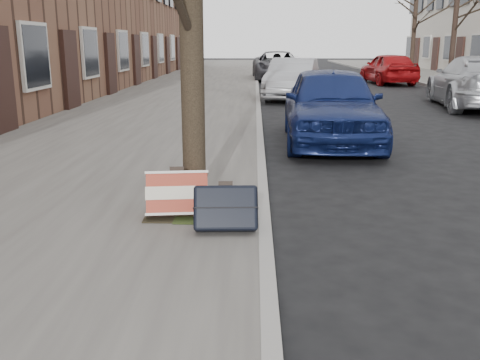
{
  "coord_description": "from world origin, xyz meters",
  "views": [
    {
      "loc": [
        -1.36,
        -4.02,
        1.79
      ],
      "look_at": [
        -1.49,
        0.8,
        0.55
      ],
      "focal_mm": 40.0,
      "sensor_mm": 36.0,
      "label": 1
    }
  ],
  "objects_px": {
    "suitcase_navy": "(226,208)",
    "car_near_front": "(331,105)",
    "suitcase_red": "(177,194)",
    "car_near_mid": "(293,79)"
  },
  "relations": [
    {
      "from": "suitcase_red",
      "to": "car_near_mid",
      "type": "relative_size",
      "value": 0.15
    },
    {
      "from": "suitcase_red",
      "to": "car_near_mid",
      "type": "height_order",
      "value": "car_near_mid"
    },
    {
      "from": "suitcase_navy",
      "to": "car_near_mid",
      "type": "bearing_deg",
      "value": 80.51
    },
    {
      "from": "suitcase_red",
      "to": "car_near_mid",
      "type": "xyz_separation_m",
      "value": [
        1.97,
        12.49,
        0.3
      ]
    },
    {
      "from": "suitcase_red",
      "to": "car_near_front",
      "type": "bearing_deg",
      "value": 59.13
    },
    {
      "from": "car_near_front",
      "to": "car_near_mid",
      "type": "bearing_deg",
      "value": 93.58
    },
    {
      "from": "suitcase_red",
      "to": "suitcase_navy",
      "type": "relative_size",
      "value": 1.03
    },
    {
      "from": "suitcase_navy",
      "to": "car_near_front",
      "type": "distance_m",
      "value": 5.42
    },
    {
      "from": "suitcase_navy",
      "to": "suitcase_red",
      "type": "bearing_deg",
      "value": 137.54
    },
    {
      "from": "suitcase_navy",
      "to": "car_near_mid",
      "type": "xyz_separation_m",
      "value": [
        1.48,
        12.9,
        0.31
      ]
    }
  ]
}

